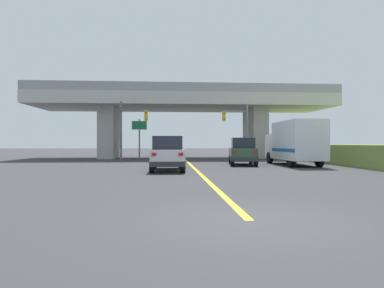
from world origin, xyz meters
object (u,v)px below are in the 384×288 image
traffic_signal_farside (130,124)px  suv_lead (167,153)px  highway_sign (139,130)px  traffic_signal_nearside (239,125)px  box_truck (294,143)px  suv_crossing (242,151)px  sedan_oncoming (175,148)px

traffic_signal_farside → suv_lead: bearing=-73.3°
suv_lead → highway_sign: highway_sign is taller
traffic_signal_nearside → box_truck: bearing=-74.5°
suv_crossing → sedan_oncoming: bearing=108.9°
traffic_signal_farside → traffic_signal_nearside: bearing=5.0°
suv_crossing → traffic_signal_farside: 11.64m
suv_crossing → highway_sign: (-8.44, 9.22, 1.94)m
suv_crossing → highway_sign: highway_sign is taller
box_truck → highway_sign: (-12.16, 9.91, 1.28)m
suv_crossing → traffic_signal_farside: (-9.09, 6.86, 2.40)m
highway_sign → box_truck: bearing=-39.2°
suv_crossing → traffic_signal_farside: traffic_signal_farside is taller
sedan_oncoming → traffic_signal_nearside: bearing=-70.2°
highway_sign → sedan_oncoming: bearing=76.0°
box_truck → highway_sign: size_ratio=1.70×
traffic_signal_farside → highway_sign: traffic_signal_farside is taller
suv_lead → suv_crossing: bearing=41.3°
traffic_signal_nearside → traffic_signal_farside: 10.52m
suv_crossing → box_truck: 3.84m
box_truck → suv_crossing: bearing=169.5°
suv_lead → sedan_oncoming: same height
sedan_oncoming → highway_sign: highway_sign is taller
suv_crossing → traffic_signal_farside: size_ratio=0.85×
suv_crossing → sedan_oncoming: 24.87m
sedan_oncoming → box_truck: bearing=-71.6°
box_truck → sedan_oncoming: 26.49m
suv_crossing → traffic_signal_nearside: size_ratio=0.85×
sedan_oncoming → traffic_signal_nearside: size_ratio=0.88×
suv_lead → box_truck: (9.30, 4.20, 0.65)m
sedan_oncoming → highway_sign: bearing=-104.0°
suv_lead → traffic_signal_farside: (-3.52, 11.75, 2.40)m
traffic_signal_farside → highway_sign: bearing=74.5°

